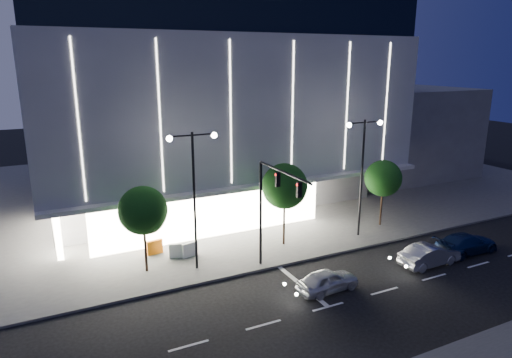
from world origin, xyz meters
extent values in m
plane|color=black|center=(0.00, 0.00, 0.00)|extent=(160.00, 160.00, 0.00)
cube|color=#474747|center=(5.00, 24.00, 0.07)|extent=(70.00, 40.00, 0.15)
cube|color=#4C4C51|center=(3.00, 24.00, 2.00)|extent=(28.00, 21.00, 4.00)
cube|color=gray|center=(3.00, 22.00, 9.50)|extent=(30.00, 25.00, 11.00)
cube|color=black|center=(3.00, 22.00, 16.50)|extent=(29.40, 24.50, 3.00)
cube|color=white|center=(0.00, 10.70, 2.00)|extent=(18.00, 0.40, 3.60)
cube|color=white|center=(-10.80, 16.00, 2.00)|extent=(0.40, 10.00, 3.60)
cube|color=gray|center=(3.00, 9.70, 4.10)|extent=(30.00, 2.00, 0.30)
cube|color=white|center=(3.00, 9.48, 9.50)|extent=(24.00, 0.06, 10.00)
cube|color=#4C4C51|center=(26.00, 24.00, 5.00)|extent=(16.00, 20.00, 10.00)
cylinder|color=black|center=(1.00, 4.80, 3.50)|extent=(0.18, 0.18, 7.00)
cylinder|color=black|center=(1.00, 1.90, 7.00)|extent=(0.14, 5.80, 0.14)
cube|color=black|center=(1.00, 2.60, 6.40)|extent=(0.28, 0.18, 0.85)
cube|color=black|center=(1.00, 0.20, 6.40)|extent=(0.28, 0.18, 0.85)
sphere|color=#FF0C0C|center=(0.88, 2.60, 6.70)|extent=(0.14, 0.14, 0.14)
cylinder|color=black|center=(-3.00, 6.00, 4.50)|extent=(0.16, 0.16, 9.00)
cylinder|color=black|center=(-3.70, 6.00, 8.80)|extent=(1.40, 0.10, 0.10)
cylinder|color=black|center=(-2.30, 6.00, 8.80)|extent=(1.40, 0.10, 0.10)
sphere|color=white|center=(-4.40, 6.00, 8.70)|extent=(0.36, 0.36, 0.36)
sphere|color=white|center=(-1.60, 6.00, 8.70)|extent=(0.36, 0.36, 0.36)
cylinder|color=black|center=(10.00, 6.00, 4.50)|extent=(0.16, 0.16, 9.00)
cylinder|color=black|center=(9.30, 6.00, 8.80)|extent=(1.40, 0.10, 0.10)
cylinder|color=black|center=(10.70, 6.00, 8.80)|extent=(1.40, 0.10, 0.10)
sphere|color=white|center=(8.60, 6.00, 8.70)|extent=(0.36, 0.36, 0.36)
sphere|color=white|center=(11.40, 6.00, 8.70)|extent=(0.36, 0.36, 0.36)
cylinder|color=black|center=(-6.00, 7.00, 1.89)|extent=(0.16, 0.16, 3.78)
sphere|color=#11360E|center=(-6.00, 7.00, 4.21)|extent=(3.02, 3.02, 3.02)
sphere|color=#11360E|center=(-5.70, 7.20, 3.67)|extent=(2.16, 2.16, 2.16)
sphere|color=#11360E|center=(-6.25, 6.85, 3.89)|extent=(1.94, 1.94, 1.94)
cylinder|color=black|center=(4.00, 7.00, 2.03)|extent=(0.16, 0.16, 4.06)
sphere|color=#11360E|center=(4.00, 7.00, 4.52)|extent=(3.25, 3.25, 3.25)
sphere|color=#11360E|center=(4.30, 7.20, 3.94)|extent=(2.32, 2.32, 2.32)
sphere|color=#11360E|center=(3.75, 6.85, 4.18)|extent=(2.09, 2.09, 2.09)
cylinder|color=black|center=(13.00, 7.00, 1.82)|extent=(0.16, 0.16, 3.64)
sphere|color=#11360E|center=(13.00, 7.00, 4.06)|extent=(2.91, 2.91, 2.91)
sphere|color=#11360E|center=(13.30, 7.20, 3.54)|extent=(2.08, 2.08, 2.08)
sphere|color=#11360E|center=(12.75, 6.85, 3.74)|extent=(1.87, 1.87, 1.87)
imported|color=silver|center=(3.00, 0.02, 0.66)|extent=(3.96, 1.80, 1.32)
imported|color=#A9ABB0|center=(11.04, -0.05, 0.72)|extent=(4.39, 1.61, 1.44)
imported|color=#14244C|center=(14.85, 0.26, 0.71)|extent=(4.90, 2.00, 1.42)
cube|color=#D25F0B|center=(-4.89, 9.36, 0.65)|extent=(1.12, 0.37, 1.00)
cube|color=silver|center=(-3.66, 8.13, 0.65)|extent=(1.13, 0.49, 1.00)
cube|color=silver|center=(-2.83, 7.92, 0.65)|extent=(1.13, 0.45, 1.00)
camera|label=1|loc=(-11.47, -19.91, 13.21)|focal=32.00mm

